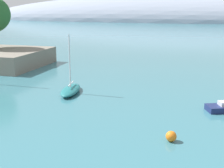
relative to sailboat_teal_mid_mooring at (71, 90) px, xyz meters
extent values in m
ellipsoid|color=#8E99AD|center=(5.37, 198.47, -0.43)|extent=(328.89, 75.13, 38.10)
ellipsoid|color=#1E6B70|center=(0.00, 0.00, -0.06)|extent=(2.90, 5.95, 0.73)
cylinder|color=silver|center=(0.00, 0.00, 3.35)|extent=(0.15, 0.15, 6.10)
cube|color=silver|center=(-0.05, 0.25, 0.65)|extent=(0.56, 2.54, 0.10)
sphere|color=orange|center=(12.63, -10.37, -0.02)|extent=(0.82, 0.82, 0.82)
camera|label=1|loc=(14.32, -32.35, 9.40)|focal=49.78mm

